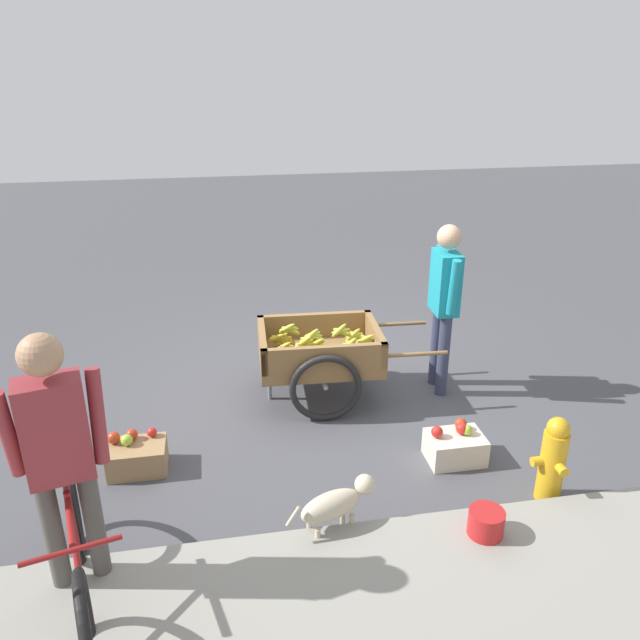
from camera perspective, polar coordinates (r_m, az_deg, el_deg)
The scene contains 10 objects.
ground_plane at distance 6.03m, azimuth 0.03°, elevation -6.40°, with size 24.00×24.00×0.00m, color #47474C.
fruit_cart at distance 5.72m, azimuth -0.06°, elevation -3.12°, with size 1.69×0.97×0.73m.
vendor_person at distance 5.76m, azimuth 11.37°, elevation 2.32°, with size 0.22×0.55×1.62m.
bicycle at distance 3.96m, azimuth -21.26°, elevation -20.12°, with size 0.56×1.63×0.85m.
cyclist_person at distance 3.68m, azimuth -22.94°, elevation -10.79°, with size 0.51×0.28×1.70m.
dog at distance 4.23m, azimuth 1.47°, elevation -16.54°, with size 0.64×0.33×0.40m.
fire_hydrant at distance 4.79m, azimuth 20.63°, elevation -11.91°, with size 0.25×0.25×0.67m.
plastic_bucket at distance 4.36m, azimuth 14.94°, elevation -18.15°, with size 0.23×0.23×0.29m, color #B21E1E.
apple_crate at distance 5.12m, azimuth 12.32°, elevation -11.24°, with size 0.44×0.32×0.32m.
mixed_fruit_crate at distance 5.10m, azimuth -16.51°, elevation -11.89°, with size 0.44×0.32×0.32m.
Camera 1 is at (0.93, 5.17, 2.96)m, focal length 34.78 mm.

